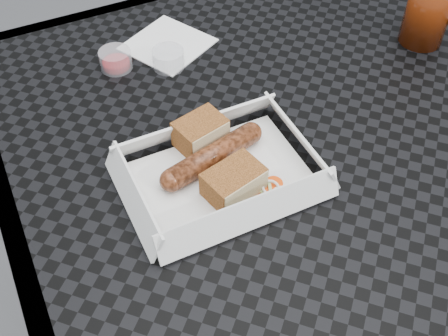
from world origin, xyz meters
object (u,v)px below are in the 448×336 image
at_px(food_tray, 221,177).
at_px(bratwurst, 213,156).
at_px(patio_table, 279,158).
at_px(drink_glass, 429,7).

distance_m(food_tray, bratwurst, 0.03).
relative_size(patio_table, drink_glass, 6.38).
bearing_deg(drink_glass, bratwurst, -166.24).
distance_m(patio_table, drink_glass, 0.34).
xyz_separation_m(food_tray, bratwurst, (0.00, 0.02, 0.02)).
bearing_deg(food_tray, drink_glass, 16.80).
bearing_deg(food_tray, bratwurst, 89.99).
bearing_deg(bratwurst, patio_table, 14.45).
xyz_separation_m(bratwurst, drink_glass, (0.43, 0.10, 0.04)).
xyz_separation_m(food_tray, drink_glass, (0.43, 0.13, 0.06)).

